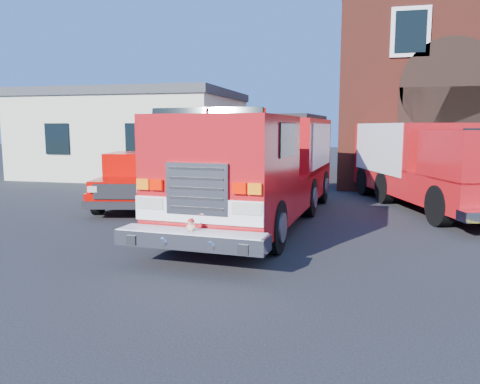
% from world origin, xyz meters
% --- Properties ---
extents(ground, '(100.00, 100.00, 0.00)m').
position_xyz_m(ground, '(0.00, 0.00, 0.00)').
color(ground, black).
rests_on(ground, ground).
extents(side_building, '(10.20, 8.20, 4.35)m').
position_xyz_m(side_building, '(-9.00, 13.00, 2.20)').
color(side_building, '#E8E8C6').
rests_on(side_building, ground).
extents(fire_engine, '(3.34, 9.66, 2.92)m').
position_xyz_m(fire_engine, '(-0.27, 2.52, 1.51)').
color(fire_engine, black).
rests_on(fire_engine, ground).
extents(pickup_truck, '(2.96, 5.55, 1.73)m').
position_xyz_m(pickup_truck, '(-4.66, 4.11, 0.82)').
color(pickup_truck, black).
rests_on(pickup_truck, ground).
extents(secondary_truck, '(4.92, 8.56, 2.65)m').
position_xyz_m(secondary_truck, '(4.45, 5.82, 1.45)').
color(secondary_truck, black).
rests_on(secondary_truck, ground).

